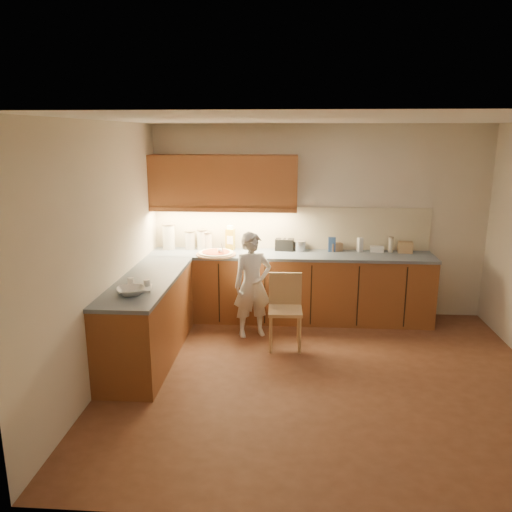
{
  "coord_description": "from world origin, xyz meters",
  "views": [
    {
      "loc": [
        -0.38,
        -4.76,
        2.48
      ],
      "look_at": [
        -0.8,
        1.2,
        1.0
      ],
      "focal_mm": 35.0,
      "sensor_mm": 36.0,
      "label": 1
    }
  ],
  "objects_px": {
    "pizza_on_board": "(216,253)",
    "wooden_chair": "(285,305)",
    "oil_jug": "(230,239)",
    "child": "(252,285)",
    "toaster": "(285,245)"
  },
  "relations": [
    {
      "from": "pizza_on_board",
      "to": "oil_jug",
      "type": "bearing_deg",
      "value": 66.11
    },
    {
      "from": "oil_jug",
      "to": "toaster",
      "type": "distance_m",
      "value": 0.75
    },
    {
      "from": "child",
      "to": "oil_jug",
      "type": "bearing_deg",
      "value": 94.5
    },
    {
      "from": "pizza_on_board",
      "to": "wooden_chair",
      "type": "xyz_separation_m",
      "value": [
        0.92,
        -0.72,
        -0.44
      ]
    },
    {
      "from": "toaster",
      "to": "oil_jug",
      "type": "bearing_deg",
      "value": -174.59
    },
    {
      "from": "oil_jug",
      "to": "toaster",
      "type": "xyz_separation_m",
      "value": [
        0.74,
        -0.0,
        -0.07
      ]
    },
    {
      "from": "wooden_chair",
      "to": "child",
      "type": "bearing_deg",
      "value": 143.72
    },
    {
      "from": "pizza_on_board",
      "to": "child",
      "type": "bearing_deg",
      "value": -40.55
    },
    {
      "from": "wooden_chair",
      "to": "toaster",
      "type": "bearing_deg",
      "value": 89.89
    },
    {
      "from": "pizza_on_board",
      "to": "child",
      "type": "height_order",
      "value": "child"
    },
    {
      "from": "pizza_on_board",
      "to": "toaster",
      "type": "relative_size",
      "value": 1.98
    },
    {
      "from": "pizza_on_board",
      "to": "toaster",
      "type": "distance_m",
      "value": 0.95
    },
    {
      "from": "pizza_on_board",
      "to": "wooden_chair",
      "type": "relative_size",
      "value": 0.6
    },
    {
      "from": "pizza_on_board",
      "to": "child",
      "type": "distance_m",
      "value": 0.73
    },
    {
      "from": "child",
      "to": "toaster",
      "type": "relative_size",
      "value": 5.02
    }
  ]
}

